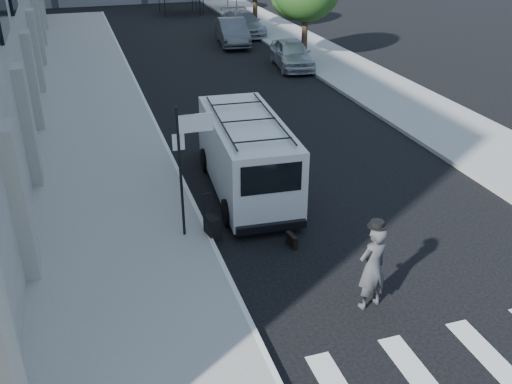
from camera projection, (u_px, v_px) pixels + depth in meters
ground at (324, 290)px, 13.11m from camera, size 120.00×120.00×0.00m
sidewalk_left at (92, 101)px, 25.52m from camera, size 4.50×48.00×0.15m
sidewalk_right at (326, 59)px, 32.54m from camera, size 4.00×56.00×0.15m
sign_pole at (188, 145)px, 13.99m from camera, size 1.03×0.07×3.50m
businessman at (373, 267)px, 12.15m from camera, size 0.83×0.64×2.02m
briefcase at (292, 240)px, 14.72m from camera, size 0.18×0.45×0.34m
suitcase at (212, 227)px, 14.99m from camera, size 0.37×0.50×1.25m
cargo_van at (246, 154)px, 17.22m from camera, size 2.48×6.25×2.31m
parked_car_a at (292, 54)px, 30.73m from camera, size 2.32×4.62×1.51m
parked_car_b at (233, 32)px, 35.82m from camera, size 2.28×4.97×1.58m
parked_car_c at (243, 23)px, 38.67m from camera, size 2.13×5.19×1.50m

